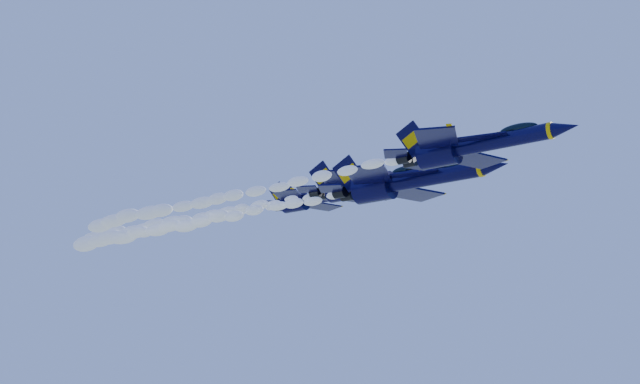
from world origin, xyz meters
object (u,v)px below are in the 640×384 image
Objects in this scene: jet_second at (407,181)px; jet_fourth at (314,199)px; jet_lead at (473,145)px; jet_third at (371,183)px.

jet_second is 33.50m from jet_fourth.
jet_third is at bearing 140.49° from jet_lead.
jet_second is 1.02× the size of jet_third.
jet_third is (-8.98, 8.27, 3.20)m from jet_second.
jet_lead is 0.84× the size of jet_second.
jet_fourth is (-35.65, 28.24, 7.05)m from jet_lead.
jet_third is 1.09× the size of jet_fourth.
jet_lead is at bearing -38.38° from jet_fourth.
jet_lead is 46.02m from jet_fourth.
jet_lead is 0.86× the size of jet_third.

